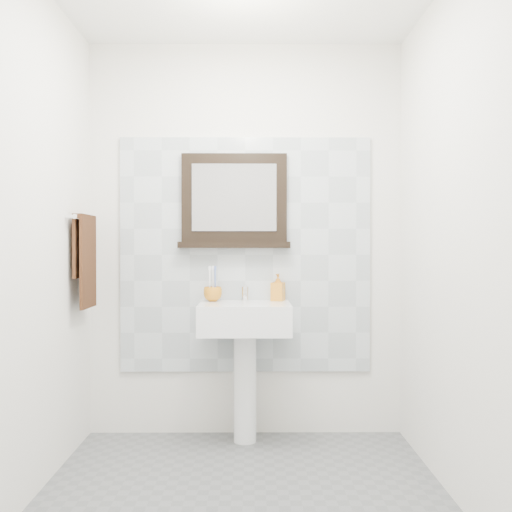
{
  "coord_description": "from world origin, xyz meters",
  "views": [
    {
      "loc": [
        0.05,
        -2.75,
        1.2
      ],
      "look_at": [
        0.07,
        0.55,
        1.15
      ],
      "focal_mm": 42.0,
      "sensor_mm": 36.0,
      "label": 1
    }
  ],
  "objects": [
    {
      "name": "floor",
      "position": [
        0.0,
        0.0,
        0.0
      ],
      "size": [
        2.0,
        2.2,
        0.01
      ],
      "primitive_type": "cube",
      "color": "#5A5D60",
      "rests_on": "ground"
    },
    {
      "name": "soap_dispenser",
      "position": [
        0.21,
        1.02,
        0.95
      ],
      "size": [
        0.1,
        0.1,
        0.17
      ],
      "primitive_type": "imported",
      "rotation": [
        0.0,
        0.0,
        -0.33
      ],
      "color": "#C85917",
      "rests_on": "pedestal_sink"
    },
    {
      "name": "pedestal_sink",
      "position": [
        -0.0,
        0.87,
        0.68
      ],
      "size": [
        0.55,
        0.44,
        0.96
      ],
      "color": "white",
      "rests_on": "ground"
    },
    {
      "name": "toothbrushes",
      "position": [
        -0.2,
        0.99,
        0.98
      ],
      "size": [
        0.05,
        0.04,
        0.21
      ],
      "color": "white",
      "rests_on": "toothbrush_cup"
    },
    {
      "name": "framed_mirror",
      "position": [
        -0.07,
        1.06,
        1.48
      ],
      "size": [
        0.71,
        0.11,
        0.6
      ],
      "color": "black",
      "rests_on": "back_wall"
    },
    {
      "name": "hand_towel",
      "position": [
        -0.94,
        0.79,
        1.16
      ],
      "size": [
        0.06,
        0.3,
        0.55
      ],
      "color": "#321B0E",
      "rests_on": "towel_bar"
    },
    {
      "name": "splashback",
      "position": [
        0.0,
        1.09,
        1.15
      ],
      "size": [
        1.6,
        0.02,
        1.5
      ],
      "primitive_type": "cube",
      "color": "#B2BCC1",
      "rests_on": "back_wall"
    },
    {
      "name": "front_wall",
      "position": [
        0.0,
        -1.1,
        1.25
      ],
      "size": [
        2.0,
        0.01,
        2.5
      ],
      "primitive_type": "cube",
      "color": "silver",
      "rests_on": "ground"
    },
    {
      "name": "towel_bar",
      "position": [
        -0.95,
        0.79,
        1.37
      ],
      "size": [
        0.07,
        0.4,
        0.03
      ],
      "color": "silver",
      "rests_on": "left_wall"
    },
    {
      "name": "right_wall",
      "position": [
        1.0,
        0.0,
        1.25
      ],
      "size": [
        0.01,
        2.2,
        2.5
      ],
      "primitive_type": "cube",
      "color": "silver",
      "rests_on": "ground"
    },
    {
      "name": "toothbrush_cup",
      "position": [
        -0.2,
        0.99,
        0.91
      ],
      "size": [
        0.15,
        0.15,
        0.09
      ],
      "primitive_type": "imported",
      "rotation": [
        0.0,
        0.0,
        0.36
      ],
      "color": "#BD7216",
      "rests_on": "pedestal_sink"
    },
    {
      "name": "left_wall",
      "position": [
        -1.0,
        0.0,
        1.25
      ],
      "size": [
        0.01,
        2.2,
        2.5
      ],
      "primitive_type": "cube",
      "color": "silver",
      "rests_on": "ground"
    },
    {
      "name": "back_wall",
      "position": [
        0.0,
        1.1,
        1.25
      ],
      "size": [
        2.0,
        0.01,
        2.5
      ],
      "primitive_type": "cube",
      "color": "silver",
      "rests_on": "ground"
    }
  ]
}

